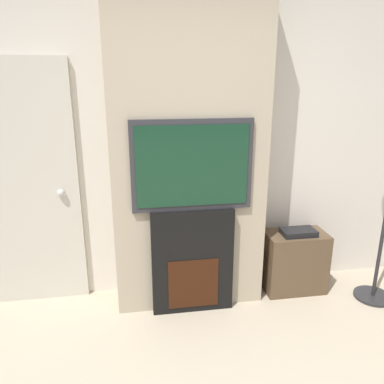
# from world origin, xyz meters

# --- Properties ---
(wall_back) EXTENTS (6.00, 0.06, 2.70)m
(wall_back) POSITION_xyz_m (0.00, 2.03, 1.35)
(wall_back) COLOR silver
(wall_back) RESTS_ON ground_plane
(chimney_breast) EXTENTS (1.21, 0.37, 2.70)m
(chimney_breast) POSITION_xyz_m (0.00, 1.81, 1.35)
(chimney_breast) COLOR tan
(chimney_breast) RESTS_ON ground_plane
(fireplace) EXTENTS (0.65, 0.15, 0.87)m
(fireplace) POSITION_xyz_m (0.00, 1.63, 0.43)
(fireplace) COLOR black
(fireplace) RESTS_ON ground_plane
(television) EXTENTS (0.91, 0.07, 0.69)m
(television) POSITION_xyz_m (0.00, 1.63, 1.22)
(television) COLOR #2D2D33
(television) RESTS_ON fireplace
(media_stand) EXTENTS (0.53, 0.31, 0.59)m
(media_stand) POSITION_xyz_m (0.95, 1.77, 0.28)
(media_stand) COLOR brown
(media_stand) RESTS_ON ground_plane
(entry_door) EXTENTS (0.95, 0.09, 2.00)m
(entry_door) POSITION_xyz_m (-1.35, 1.97, 1.00)
(entry_door) COLOR beige
(entry_door) RESTS_ON ground_plane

